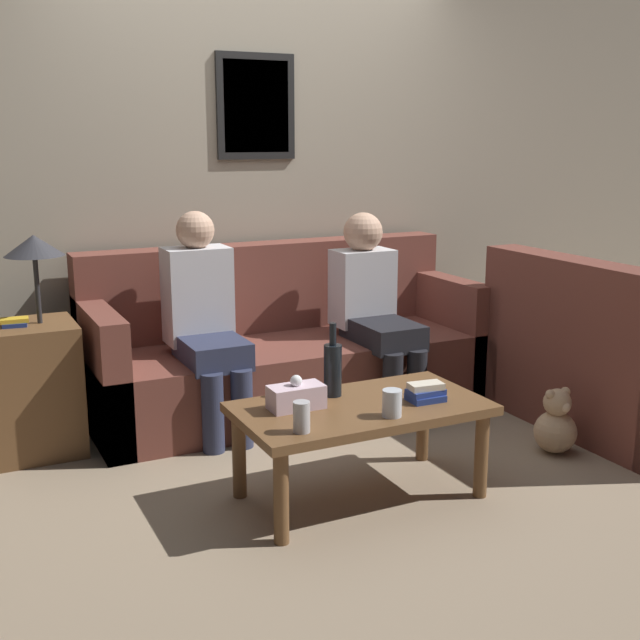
% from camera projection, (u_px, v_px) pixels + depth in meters
% --- Properties ---
extents(ground_plane, '(16.00, 16.00, 0.00)m').
position_uv_depth(ground_plane, '(324.00, 433.00, 4.24)').
color(ground_plane, gray).
extents(wall_back, '(9.00, 0.08, 2.60)m').
position_uv_depth(wall_back, '(255.00, 176.00, 4.77)').
color(wall_back, '#9E937F').
rests_on(wall_back, ground_plane).
extents(couch_main, '(2.25, 0.83, 0.92)m').
position_uv_depth(couch_main, '(285.00, 352.00, 4.62)').
color(couch_main, brown).
rests_on(couch_main, ground_plane).
extents(couch_side, '(0.83, 1.31, 0.92)m').
position_uv_depth(couch_side, '(611.00, 369.00, 4.28)').
color(couch_side, brown).
rests_on(couch_side, ground_plane).
extents(coffee_table, '(1.06, 0.58, 0.42)m').
position_uv_depth(coffee_table, '(361.00, 417.00, 3.42)').
color(coffee_table, brown).
rests_on(coffee_table, ground_plane).
extents(side_table_with_lamp, '(0.43, 0.43, 1.08)m').
position_uv_depth(side_table_with_lamp, '(34.00, 380.00, 3.92)').
color(side_table_with_lamp, brown).
rests_on(side_table_with_lamp, ground_plane).
extents(wine_bottle, '(0.08, 0.08, 0.33)m').
position_uv_depth(wine_bottle, '(333.00, 368.00, 3.49)').
color(wine_bottle, black).
rests_on(wine_bottle, coffee_table).
extents(drinking_glass, '(0.08, 0.08, 0.11)m').
position_uv_depth(drinking_glass, '(392.00, 403.00, 3.25)').
color(drinking_glass, silver).
rests_on(drinking_glass, coffee_table).
extents(book_stack, '(0.16, 0.12, 0.08)m').
position_uv_depth(book_stack, '(426.00, 393.00, 3.44)').
color(book_stack, navy).
rests_on(book_stack, coffee_table).
extents(soda_can, '(0.07, 0.07, 0.12)m').
position_uv_depth(soda_can, '(302.00, 417.00, 3.07)').
color(soda_can, '#BCBCC1').
rests_on(soda_can, coffee_table).
extents(tissue_box, '(0.23, 0.12, 0.15)m').
position_uv_depth(tissue_box, '(296.00, 396.00, 3.34)').
color(tissue_box, silver).
rests_on(tissue_box, coffee_table).
extents(person_left, '(0.34, 0.60, 1.16)m').
position_uv_depth(person_left, '(205.00, 316.00, 4.17)').
color(person_left, '#2D334C').
rests_on(person_left, ground_plane).
extents(person_right, '(0.34, 0.65, 1.11)m').
position_uv_depth(person_right, '(373.00, 304.00, 4.56)').
color(person_right, black).
rests_on(person_right, ground_plane).
extents(teddy_bear, '(0.21, 0.21, 0.33)m').
position_uv_depth(teddy_bear, '(556.00, 425.00, 3.95)').
color(teddy_bear, tan).
rests_on(teddy_bear, ground_plane).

